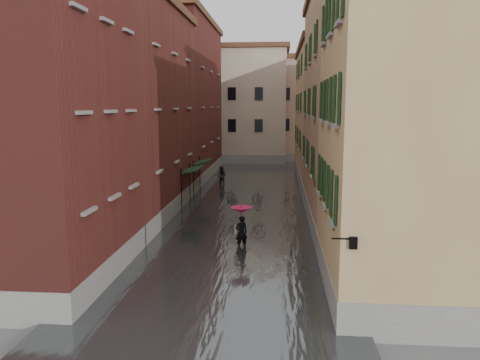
% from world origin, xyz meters
% --- Properties ---
extents(ground, '(120.00, 120.00, 0.00)m').
position_xyz_m(ground, '(0.00, 0.00, 0.00)').
color(ground, '#605F62').
rests_on(ground, ground).
extents(floodwater, '(10.00, 60.00, 0.20)m').
position_xyz_m(floodwater, '(0.00, 13.00, 0.10)').
color(floodwater, '#484D50').
rests_on(floodwater, ground).
extents(building_left_near, '(6.00, 8.00, 13.00)m').
position_xyz_m(building_left_near, '(-7.00, -2.00, 6.50)').
color(building_left_near, maroon).
rests_on(building_left_near, ground).
extents(building_left_mid, '(6.00, 14.00, 12.50)m').
position_xyz_m(building_left_mid, '(-7.00, 9.00, 6.25)').
color(building_left_mid, '#5E2B1D').
rests_on(building_left_mid, ground).
extents(building_left_far, '(6.00, 16.00, 14.00)m').
position_xyz_m(building_left_far, '(-7.00, 24.00, 7.00)').
color(building_left_far, maroon).
rests_on(building_left_far, ground).
extents(building_right_near, '(6.00, 8.00, 11.50)m').
position_xyz_m(building_right_near, '(7.00, -2.00, 5.75)').
color(building_right_near, tan).
rests_on(building_right_near, ground).
extents(building_right_mid, '(6.00, 14.00, 13.00)m').
position_xyz_m(building_right_mid, '(7.00, 9.00, 6.50)').
color(building_right_mid, tan).
rests_on(building_right_mid, ground).
extents(building_right_far, '(6.00, 16.00, 11.50)m').
position_xyz_m(building_right_far, '(7.00, 24.00, 5.75)').
color(building_right_far, tan).
rests_on(building_right_far, ground).
extents(building_end_cream, '(12.00, 9.00, 13.00)m').
position_xyz_m(building_end_cream, '(-3.00, 38.00, 6.50)').
color(building_end_cream, beige).
rests_on(building_end_cream, ground).
extents(building_end_pink, '(10.00, 9.00, 12.00)m').
position_xyz_m(building_end_pink, '(6.00, 40.00, 6.00)').
color(building_end_pink, tan).
rests_on(building_end_pink, ground).
extents(awning_near, '(1.09, 2.92, 2.80)m').
position_xyz_m(awning_near, '(-3.49, 11.64, 2.46)').
color(awning_near, '#17341C').
rests_on(awning_near, ground).
extents(awning_far, '(1.09, 2.90, 2.80)m').
position_xyz_m(awning_far, '(-3.49, 15.90, 2.46)').
color(awning_far, '#17341C').
rests_on(awning_far, ground).
extents(wall_lantern, '(0.71, 0.22, 0.35)m').
position_xyz_m(wall_lantern, '(4.33, -6.00, 3.01)').
color(wall_lantern, black).
rests_on(wall_lantern, ground).
extents(window_planters, '(0.59, 10.92, 0.84)m').
position_xyz_m(window_planters, '(4.12, 0.56, 3.51)').
color(window_planters, brown).
rests_on(window_planters, ground).
extents(pedestrian_main, '(1.07, 1.07, 2.06)m').
position_xyz_m(pedestrian_main, '(0.52, 2.51, 1.32)').
color(pedestrian_main, black).
rests_on(pedestrian_main, ground).
extents(pedestrian_far, '(1.01, 0.92, 1.69)m').
position_xyz_m(pedestrian_far, '(-2.50, 19.83, 0.85)').
color(pedestrian_far, black).
rests_on(pedestrian_far, ground).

